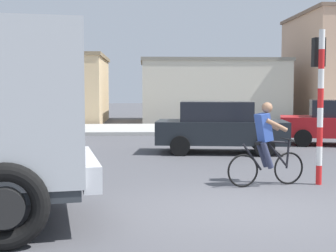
# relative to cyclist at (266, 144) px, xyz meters

# --- Properties ---
(ground_plane) EXTENTS (120.00, 120.00, 0.00)m
(ground_plane) POSITION_rel_cyclist_xyz_m (-0.59, -1.94, -0.86)
(ground_plane) COLOR #4C4C51
(sidewalk_far) EXTENTS (80.00, 5.00, 0.16)m
(sidewalk_far) POSITION_rel_cyclist_xyz_m (-0.59, 13.38, -0.78)
(sidewalk_far) COLOR #ADADA8
(sidewalk_far) RESTS_ON ground
(cyclist) EXTENTS (1.68, 0.60, 1.72)m
(cyclist) POSITION_rel_cyclist_xyz_m (0.00, 0.00, 0.00)
(cyclist) COLOR black
(cyclist) RESTS_ON ground
(traffic_light_pole) EXTENTS (0.24, 0.43, 3.20)m
(traffic_light_pole) POSITION_rel_cyclist_xyz_m (1.15, 0.17, 1.20)
(traffic_light_pole) COLOR red
(traffic_light_pole) RESTS_ON ground
(car_red_near) EXTENTS (4.24, 2.41, 1.60)m
(car_red_near) POSITION_rel_cyclist_xyz_m (-7.69, 8.39, -0.05)
(car_red_near) COLOR white
(car_red_near) RESTS_ON ground
(car_white_mid) EXTENTS (4.19, 2.26, 1.60)m
(car_white_mid) POSITION_rel_cyclist_xyz_m (-0.12, 5.27, -0.05)
(car_white_mid) COLOR #1E2328
(car_white_mid) RESTS_ON ground
(building_corner_left) EXTENTS (10.01, 7.18, 3.95)m
(building_corner_left) POSITION_rel_cyclist_xyz_m (-9.74, 19.70, 1.12)
(building_corner_left) COLOR #D1B284
(building_corner_left) RESTS_ON ground
(building_mid_block) EXTENTS (8.75, 5.66, 3.77)m
(building_mid_block) POSITION_rel_cyclist_xyz_m (1.72, 20.43, 1.03)
(building_mid_block) COLOR #B2AD9E
(building_mid_block) RESTS_ON ground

